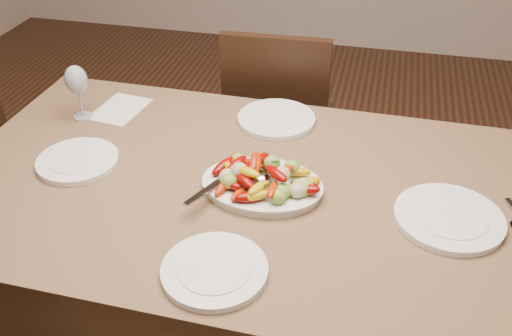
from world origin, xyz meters
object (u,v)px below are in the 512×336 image
at_px(dining_table, 256,278).
at_px(wine_glass, 78,91).
at_px(chair_far, 281,123).
at_px(serving_platter, 262,187).
at_px(plate_far, 276,119).
at_px(plate_near, 215,271).
at_px(plate_right, 449,218).
at_px(plate_left, 78,161).

height_order(dining_table, wine_glass, wine_glass).
bearing_deg(chair_far, serving_platter, 95.27).
xyz_separation_m(plate_far, plate_near, (0.00, -0.74, 0.00)).
relative_size(plate_right, plate_far, 1.09).
distance_m(serving_platter, plate_near, 0.35).
bearing_deg(dining_table, chair_far, 96.01).
distance_m(serving_platter, plate_left, 0.58).
bearing_deg(plate_right, dining_table, 176.27).
bearing_deg(plate_left, dining_table, 1.63).
bearing_deg(plate_far, wine_glass, -169.15).
distance_m(chair_far, serving_platter, 0.92).
distance_m(plate_near, wine_glass, 0.91).
xyz_separation_m(dining_table, serving_platter, (0.02, -0.02, 0.39)).
height_order(serving_platter, plate_right, serving_platter).
distance_m(chair_far, plate_left, 1.03).
relative_size(dining_table, plate_far, 6.92).
bearing_deg(plate_far, plate_left, -143.95).
bearing_deg(plate_near, plate_left, 147.10).
relative_size(plate_near, wine_glass, 1.26).
relative_size(plate_right, plate_near, 1.13).
bearing_deg(serving_platter, wine_glass, 158.91).
bearing_deg(plate_far, plate_near, -89.74).
relative_size(dining_table, plate_left, 7.43).
relative_size(plate_far, plate_near, 1.03).
xyz_separation_m(plate_right, wine_glass, (-1.21, 0.29, 0.09)).
height_order(dining_table, plate_near, plate_near).
relative_size(chair_far, serving_platter, 2.82).
bearing_deg(dining_table, plate_far, 92.70).
height_order(dining_table, plate_left, plate_left).
height_order(dining_table, serving_platter, serving_platter).
bearing_deg(serving_platter, plate_far, 95.87).
xyz_separation_m(plate_left, wine_glass, (-0.12, 0.27, 0.09)).
bearing_deg(plate_left, chair_far, 61.60).
bearing_deg(serving_platter, chair_far, 97.37).
xyz_separation_m(plate_right, plate_near, (-0.55, -0.33, 0.00)).
distance_m(plate_far, wine_glass, 0.68).
distance_m(serving_platter, plate_right, 0.51).
distance_m(chair_far, plate_right, 1.12).
distance_m(plate_right, wine_glass, 1.25).
bearing_deg(plate_near, serving_platter, 83.83).
height_order(plate_left, plate_right, same).
distance_m(dining_table, plate_far, 0.54).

